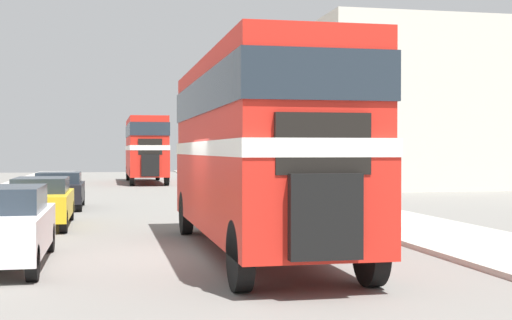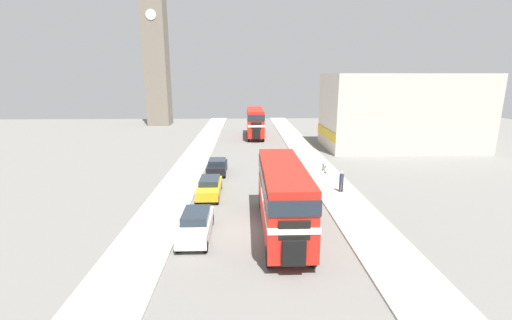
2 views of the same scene
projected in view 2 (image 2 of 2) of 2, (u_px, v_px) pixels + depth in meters
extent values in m
plane|color=slate|center=(260.00, 231.00, 21.18)|extent=(120.00, 120.00, 0.00)
cube|color=#B7B2A8|center=(368.00, 229.00, 21.39)|extent=(3.50, 120.00, 0.12)
cube|color=#B7B2A8|center=(150.00, 232.00, 20.94)|extent=(3.50, 120.00, 0.12)
cube|color=red|center=(282.00, 211.00, 20.92)|extent=(2.49, 9.93, 1.61)
cube|color=white|center=(283.00, 196.00, 20.70)|extent=(2.51, 9.98, 0.29)
cube|color=red|center=(283.00, 180.00, 20.46)|extent=(2.44, 9.73, 1.76)
cube|color=#232D38|center=(283.00, 178.00, 20.44)|extent=(2.51, 9.83, 0.79)
cube|color=black|center=(294.00, 253.00, 16.02)|extent=(1.12, 0.20, 1.29)
cube|color=black|center=(294.00, 230.00, 15.90)|extent=(1.49, 0.12, 0.94)
cylinder|color=black|center=(269.00, 256.00, 17.14)|extent=(0.28, 1.15, 1.15)
cylinder|color=black|center=(313.00, 255.00, 17.21)|extent=(0.28, 1.15, 1.15)
cylinder|color=black|center=(261.00, 200.00, 24.88)|extent=(0.28, 1.15, 1.15)
cylinder|color=black|center=(291.00, 200.00, 24.96)|extent=(0.28, 1.15, 1.15)
cube|color=red|center=(255.00, 128.00, 54.62)|extent=(2.47, 10.34, 1.72)
cube|color=white|center=(255.00, 122.00, 54.38)|extent=(2.50, 10.39, 0.31)
cube|color=red|center=(255.00, 115.00, 54.12)|extent=(2.42, 10.14, 1.87)
cube|color=#232D38|center=(255.00, 114.00, 54.10)|extent=(2.50, 10.24, 0.84)
cube|color=black|center=(256.00, 134.00, 49.52)|extent=(1.11, 0.20, 1.37)
cube|color=black|center=(256.00, 126.00, 49.39)|extent=(1.48, 0.12, 1.00)
cylinder|color=black|center=(249.00, 138.00, 50.65)|extent=(0.28, 1.15, 1.15)
cylinder|color=black|center=(263.00, 138.00, 50.72)|extent=(0.28, 1.15, 1.15)
cylinder|color=black|center=(248.00, 129.00, 58.80)|extent=(0.28, 1.15, 1.15)
cylinder|color=black|center=(261.00, 129.00, 58.87)|extent=(0.28, 1.15, 1.15)
cube|color=white|center=(196.00, 226.00, 20.31)|extent=(1.72, 4.53, 0.77)
cube|color=#232D38|center=(196.00, 215.00, 20.34)|extent=(1.51, 2.36, 0.49)
cylinder|color=black|center=(178.00, 247.00, 18.60)|extent=(0.20, 0.64, 0.64)
cylinder|color=black|center=(206.00, 246.00, 18.65)|extent=(0.20, 0.64, 0.64)
cylinder|color=black|center=(188.00, 220.00, 22.13)|extent=(0.20, 0.64, 0.64)
cylinder|color=black|center=(212.00, 219.00, 22.18)|extent=(0.20, 0.64, 0.64)
cube|color=gold|center=(210.00, 188.00, 27.40)|extent=(1.72, 4.55, 0.72)
cube|color=#232D38|center=(210.00, 181.00, 27.44)|extent=(1.51, 2.37, 0.44)
cylinder|color=black|center=(197.00, 200.00, 25.68)|extent=(0.20, 0.64, 0.64)
cylinder|color=black|center=(218.00, 200.00, 25.73)|extent=(0.20, 0.64, 0.64)
cylinder|color=black|center=(203.00, 185.00, 29.23)|extent=(0.20, 0.64, 0.64)
cylinder|color=black|center=(221.00, 185.00, 29.28)|extent=(0.20, 0.64, 0.64)
cube|color=black|center=(217.00, 167.00, 33.82)|extent=(1.84, 3.96, 0.70)
cube|color=#232D38|center=(217.00, 161.00, 33.84)|extent=(1.62, 2.06, 0.42)
cylinder|color=black|center=(207.00, 175.00, 32.38)|extent=(0.20, 0.64, 0.64)
cylinder|color=black|center=(225.00, 175.00, 32.44)|extent=(0.20, 0.64, 0.64)
cylinder|color=black|center=(210.00, 167.00, 35.35)|extent=(0.20, 0.64, 0.64)
cylinder|color=black|center=(226.00, 166.00, 35.41)|extent=(0.20, 0.64, 0.64)
cylinder|color=#282833|center=(340.00, 187.00, 28.07)|extent=(0.16, 0.16, 0.84)
cylinder|color=#282833|center=(342.00, 187.00, 28.08)|extent=(0.16, 0.16, 0.84)
cylinder|color=navy|center=(342.00, 178.00, 27.90)|extent=(0.35, 0.35, 0.67)
sphere|color=beige|center=(342.00, 173.00, 27.79)|extent=(0.23, 0.23, 0.23)
torus|color=black|center=(325.00, 170.00, 33.59)|extent=(0.05, 0.71, 0.71)
torus|color=black|center=(323.00, 167.00, 34.61)|extent=(0.05, 0.71, 0.71)
cylinder|color=#234C93|center=(324.00, 167.00, 34.07)|extent=(0.04, 1.06, 0.34)
cylinder|color=#234C93|center=(323.00, 165.00, 34.41)|extent=(0.04, 0.04, 0.43)
cube|color=gray|center=(157.00, 61.00, 66.17)|extent=(4.20, 4.20, 24.94)
cylinder|color=silver|center=(151.00, 14.00, 62.20)|extent=(1.89, 0.10, 1.89)
cube|color=beige|center=(401.00, 112.00, 45.22)|extent=(19.75, 9.98, 9.75)
cube|color=gold|center=(326.00, 133.00, 45.53)|extent=(0.12, 9.48, 1.17)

